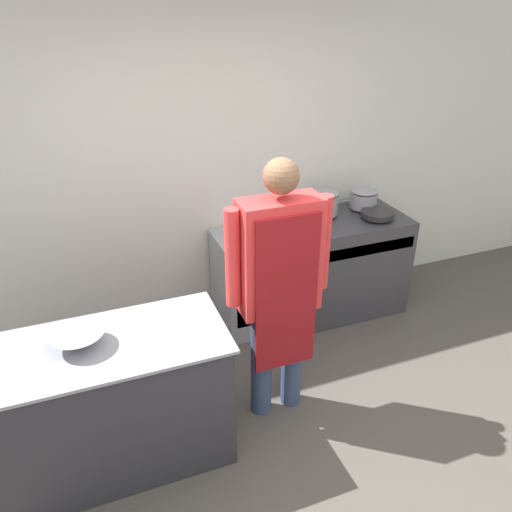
# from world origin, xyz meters

# --- Properties ---
(ground_plane) EXTENTS (14.00, 14.00, 0.00)m
(ground_plane) POSITION_xyz_m (0.00, 0.00, 0.00)
(ground_plane) COLOR #4C4742
(wall_back) EXTENTS (8.00, 0.05, 2.70)m
(wall_back) POSITION_xyz_m (0.00, 2.11, 1.35)
(wall_back) COLOR silver
(wall_back) RESTS_ON ground_plane
(prep_counter) EXTENTS (1.38, 0.65, 0.87)m
(prep_counter) POSITION_xyz_m (-0.98, 0.67, 0.44)
(prep_counter) COLOR #2D2D33
(prep_counter) RESTS_ON ground_plane
(stove) EXTENTS (0.95, 0.65, 0.91)m
(stove) POSITION_xyz_m (1.19, 1.71, 0.45)
(stove) COLOR #38383D
(stove) RESTS_ON ground_plane
(fridge_unit) EXTENTS (0.67, 0.59, 0.81)m
(fridge_unit) POSITION_xyz_m (0.35, 1.77, 0.41)
(fridge_unit) COLOR #93999E
(fridge_unit) RESTS_ON ground_plane
(person_cook) EXTENTS (0.68, 0.24, 1.79)m
(person_cook) POSITION_xyz_m (0.10, 0.73, 1.03)
(person_cook) COLOR #38476B
(person_cook) RESTS_ON ground_plane
(mixing_bowl) EXTENTS (0.30, 0.30, 0.09)m
(mixing_bowl) POSITION_xyz_m (-1.10, 0.70, 0.92)
(mixing_bowl) COLOR gray
(mixing_bowl) RESTS_ON prep_counter
(stock_pot) EXTENTS (0.26, 0.26, 0.21)m
(stock_pot) POSITION_xyz_m (0.98, 1.82, 1.01)
(stock_pot) COLOR gray
(stock_pot) RESTS_ON stove
(saute_pan) EXTENTS (0.28, 0.28, 0.05)m
(saute_pan) POSITION_xyz_m (1.39, 1.59, 0.93)
(saute_pan) COLOR #262628
(saute_pan) RESTS_ON stove
(sauce_pot) EXTENTS (0.24, 0.24, 0.17)m
(sauce_pot) POSITION_xyz_m (1.39, 1.82, 0.99)
(sauce_pot) COLOR gray
(sauce_pot) RESTS_ON stove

